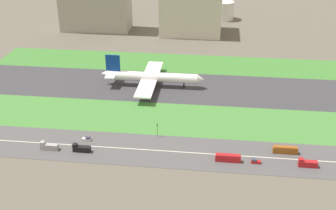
% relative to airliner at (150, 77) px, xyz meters
% --- Properties ---
extents(ground_plane, '(800.00, 800.00, 0.00)m').
position_rel_airliner_xyz_m(ground_plane, '(24.86, -0.00, -6.23)').
color(ground_plane, '#5B564C').
extents(runway, '(280.00, 46.00, 0.10)m').
position_rel_airliner_xyz_m(runway, '(24.86, -0.00, -6.18)').
color(runway, '#38383D').
rests_on(runway, ground_plane).
extents(grass_median_north, '(280.00, 36.00, 0.10)m').
position_rel_airliner_xyz_m(grass_median_north, '(24.86, 41.00, -6.18)').
color(grass_median_north, '#3D7A33').
rests_on(grass_median_north, ground_plane).
extents(grass_median_south, '(280.00, 36.00, 0.10)m').
position_rel_airliner_xyz_m(grass_median_south, '(24.86, -41.00, -6.18)').
color(grass_median_south, '#427F38').
rests_on(grass_median_south, ground_plane).
extents(highway, '(280.00, 28.00, 0.10)m').
position_rel_airliner_xyz_m(highway, '(24.86, -73.00, -6.18)').
color(highway, '#4C4C4F').
rests_on(highway, ground_plane).
extents(highway_centerline, '(266.00, 0.50, 0.01)m').
position_rel_airliner_xyz_m(highway_centerline, '(24.86, -73.00, -6.13)').
color(highway_centerline, silver).
rests_on(highway_centerline, highway).
extents(airliner, '(65.00, 56.00, 19.70)m').
position_rel_airliner_xyz_m(airliner, '(0.00, 0.00, 0.00)').
color(airliner, white).
rests_on(airliner, runway).
extents(truck_1, '(8.40, 2.50, 4.00)m').
position_rel_airliner_xyz_m(truck_1, '(-36.95, -78.00, -4.56)').
color(truck_1, '#99999E').
rests_on(truck_1, highway).
extents(truck_0, '(8.40, 2.50, 4.00)m').
position_rel_airliner_xyz_m(truck_0, '(-21.02, -78.00, -4.56)').
color(truck_0, black).
rests_on(truck_0, highway).
extents(bus_1, '(11.60, 2.50, 3.50)m').
position_rel_airliner_xyz_m(bus_1, '(75.01, -68.00, -4.41)').
color(bus_1, brown).
rests_on(bus_1, highway).
extents(truck_2, '(8.40, 2.50, 4.00)m').
position_rel_airliner_xyz_m(truck_2, '(83.45, -78.00, -4.56)').
color(truck_2, '#B2191E').
rests_on(truck_2, highway).
extents(bus_0, '(11.60, 2.50, 3.50)m').
position_rel_airliner_xyz_m(bus_0, '(48.11, -78.00, -4.41)').
color(bus_0, '#B2191E').
rests_on(bus_0, highway).
extents(car_0, '(4.40, 1.80, 2.00)m').
position_rel_airliner_xyz_m(car_0, '(-21.19, -68.00, -5.31)').
color(car_0, silver).
rests_on(car_0, highway).
extents(car_2, '(4.40, 1.80, 2.00)m').
position_rel_airliner_xyz_m(car_2, '(60.56, -78.00, -5.31)').
color(car_2, '#B2191E').
rests_on(car_2, highway).
extents(traffic_light, '(0.36, 0.50, 7.20)m').
position_rel_airliner_xyz_m(traffic_light, '(12.94, -60.01, -1.94)').
color(traffic_light, '#4C4C51').
rests_on(traffic_light, highway).
extents(hangar_building, '(50.58, 37.99, 34.18)m').
position_rel_airliner_xyz_m(hangar_building, '(17.76, 114.00, 10.86)').
color(hangar_building, beige).
rests_on(hangar_building, ground_plane).
extents(fuel_tank_west, '(24.97, 24.97, 14.74)m').
position_rel_airliner_xyz_m(fuel_tank_west, '(9.68, 159.00, 1.14)').
color(fuel_tank_west, silver).
rests_on(fuel_tank_west, ground_plane).
extents(fuel_tank_centre, '(18.03, 18.03, 16.84)m').
position_rel_airliner_xyz_m(fuel_tank_centre, '(45.78, 159.00, 2.19)').
color(fuel_tank_centre, silver).
rests_on(fuel_tank_centre, ground_plane).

